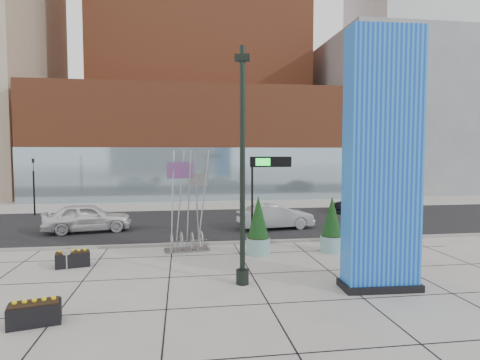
{
  "coord_description": "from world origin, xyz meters",
  "views": [
    {
      "loc": [
        -1.53,
        -15.39,
        4.48
      ],
      "look_at": [
        1.02,
        2.0,
        3.3
      ],
      "focal_mm": 30.0,
      "sensor_mm": 36.0,
      "label": 1
    }
  ],
  "objects": [
    {
      "name": "car_silver_mid",
      "position": [
        3.94,
        7.5,
        0.73
      ],
      "size": [
        4.63,
        2.19,
        1.47
      ],
      "primitive_type": "imported",
      "rotation": [
        0.0,
        0.0,
        1.72
      ],
      "color": "#ADB0B5",
      "rests_on": "ground"
    },
    {
      "name": "curb_edge",
      "position": [
        0.0,
        4.0,
        0.06
      ],
      "size": [
        80.0,
        0.3,
        0.12
      ],
      "primitive_type": "cube",
      "color": "gray",
      "rests_on": "ground"
    },
    {
      "name": "box_planter_south",
      "position": [
        -5.37,
        -4.5,
        0.32
      ],
      "size": [
        1.39,
        0.93,
        0.7
      ],
      "rotation": [
        0.0,
        0.0,
        0.24
      ],
      "color": "black",
      "rests_on": "ground"
    },
    {
      "name": "round_planter_east",
      "position": [
        7.0,
        2.49,
        1.16
      ],
      "size": [
        0.98,
        0.98,
        2.44
      ],
      "color": "#7FAAAB",
      "rests_on": "ground"
    },
    {
      "name": "round_planter_west",
      "position": [
        1.8,
        1.8,
        1.24
      ],
      "size": [
        1.05,
        1.05,
        2.62
      ],
      "color": "#7FAAAB",
      "rests_on": "ground"
    },
    {
      "name": "traffic_signal",
      "position": [
        -12.0,
        15.0,
        2.3
      ],
      "size": [
        0.15,
        0.18,
        4.1
      ],
      "color": "black",
      "rests_on": "ground"
    },
    {
      "name": "blue_pylon",
      "position": [
        4.91,
        -3.21,
        4.09
      ],
      "size": [
        2.58,
        1.23,
        8.47
      ],
      "rotation": [
        0.0,
        0.0,
        -0.04
      ],
      "color": "blue",
      "rests_on": "ground"
    },
    {
      "name": "overhead_street_sign",
      "position": [
        2.59,
        3.67,
        3.7
      ],
      "size": [
        2.03,
        0.22,
        4.31
      ],
      "rotation": [
        0.0,
        0.0,
        -0.01
      ],
      "color": "black",
      "rests_on": "ground"
    },
    {
      "name": "lamp_post",
      "position": [
        0.5,
        -2.09,
        3.28
      ],
      "size": [
        0.54,
        0.44,
        8.02
      ],
      "rotation": [
        0.0,
        0.0,
        -0.28
      ],
      "color": "black",
      "rests_on": "ground"
    },
    {
      "name": "building_pale_office",
      "position": [
        36.0,
        48.0,
        27.5
      ],
      "size": [
        16.0,
        16.0,
        55.0
      ],
      "primitive_type": "cube",
      "color": "#B2B7BC",
      "rests_on": "ground"
    },
    {
      "name": "car_white_west",
      "position": [
        -6.84,
        8.2,
        0.81
      ],
      "size": [
        5.03,
        2.72,
        1.62
      ],
      "primitive_type": "imported",
      "rotation": [
        0.0,
        0.0,
        1.75
      ],
      "color": "white",
      "rests_on": "ground"
    },
    {
      "name": "street_asphalt",
      "position": [
        0.0,
        10.0,
        0.01
      ],
      "size": [
        80.0,
        12.0,
        0.02
      ],
      "primitive_type": "cube",
      "color": "black",
      "rests_on": "ground"
    },
    {
      "name": "tower_podium",
      "position": [
        1.0,
        27.0,
        5.5
      ],
      "size": [
        34.0,
        10.0,
        11.0
      ],
      "primitive_type": "cube",
      "color": "brown",
      "rests_on": "ground"
    },
    {
      "name": "concrete_bollard",
      "position": [
        -6.0,
        0.81,
        0.35
      ],
      "size": [
        0.36,
        0.36,
        0.69
      ],
      "primitive_type": "cylinder",
      "color": "gray",
      "rests_on": "ground"
    },
    {
      "name": "building_grey_parking",
      "position": [
        26.0,
        32.0,
        9.0
      ],
      "size": [
        20.0,
        18.0,
        18.0
      ],
      "primitive_type": "cube",
      "color": "slate",
      "rests_on": "ground"
    },
    {
      "name": "box_planter_north",
      "position": [
        -5.82,
        1.0,
        0.32
      ],
      "size": [
        1.39,
        0.92,
        0.7
      ],
      "rotation": [
        0.0,
        0.0,
        0.24
      ],
      "color": "black",
      "rests_on": "ground"
    },
    {
      "name": "ground",
      "position": [
        0.0,
        0.0,
        0.0
      ],
      "size": [
        160.0,
        160.0,
        0.0
      ],
      "primitive_type": "plane",
      "color": "#9E9991",
      "rests_on": "ground"
    },
    {
      "name": "car_dark_east",
      "position": [
        11.68,
        13.26,
        0.64
      ],
      "size": [
        4.66,
        2.7,
        1.27
      ],
      "primitive_type": "imported",
      "rotation": [
        0.0,
        0.0,
        -1.35
      ],
      "color": "black",
      "rests_on": "ground"
    },
    {
      "name": "round_planter_mid",
      "position": [
        5.2,
        1.8,
        1.21
      ],
      "size": [
        1.02,
        1.02,
        2.55
      ],
      "color": "#7FAAAB",
      "rests_on": "ground"
    },
    {
      "name": "public_art_sculpture",
      "position": [
        -1.3,
        3.0,
        1.21
      ],
      "size": [
        2.14,
        1.26,
        4.63
      ],
      "rotation": [
        0.0,
        0.0,
        0.12
      ],
      "color": "#A3A4A7",
      "rests_on": "ground"
    },
    {
      "name": "tower_glass_front",
      "position": [
        1.0,
        22.2,
        2.5
      ],
      "size": [
        34.0,
        0.6,
        5.0
      ],
      "primitive_type": "cube",
      "color": "#8CA5B2",
      "rests_on": "ground"
    }
  ]
}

